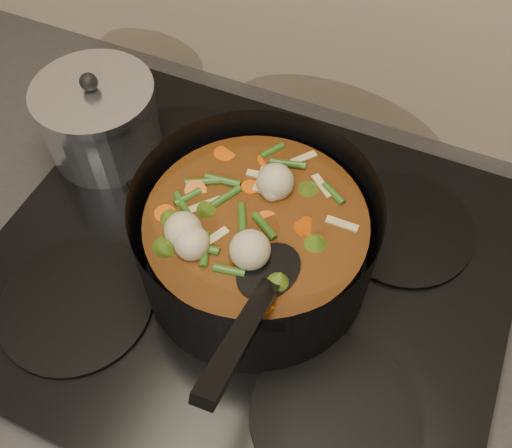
% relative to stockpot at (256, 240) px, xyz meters
% --- Properties ---
extents(counter, '(2.64, 0.64, 0.91)m').
position_rel_stockpot_xyz_m(counter, '(-0.01, -0.00, -0.54)').
color(counter, brown).
rests_on(counter, ground).
extents(stovetop, '(0.62, 0.54, 0.03)m').
position_rel_stockpot_xyz_m(stovetop, '(-0.01, -0.00, -0.07)').
color(stovetop, black).
rests_on(stovetop, counter).
extents(stockpot, '(0.30, 0.38, 0.20)m').
position_rel_stockpot_xyz_m(stockpot, '(0.00, 0.00, 0.00)').
color(stockpot, black).
rests_on(stockpot, stovetop).
extents(saucepan, '(0.16, 0.16, 0.13)m').
position_rel_stockpot_xyz_m(saucepan, '(-0.27, 0.10, -0.01)').
color(saucepan, silver).
rests_on(saucepan, stovetop).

